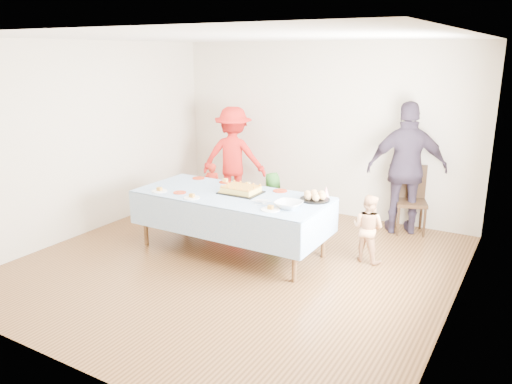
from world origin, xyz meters
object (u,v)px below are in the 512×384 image
(birthday_cake, at_px, (241,190))
(adult_left, at_px, (234,157))
(dining_chair, at_px, (411,195))
(party_table, at_px, (231,198))

(birthday_cake, xyz_separation_m, adult_left, (-1.15, 1.60, 0.02))
(adult_left, bearing_deg, birthday_cake, 108.66)
(birthday_cake, xyz_separation_m, dining_chair, (1.74, 1.87, -0.28))
(dining_chair, bearing_deg, party_table, -152.84)
(birthday_cake, distance_m, adult_left, 1.97)
(birthday_cake, relative_size, dining_chair, 0.53)
(party_table, distance_m, birthday_cake, 0.16)
(adult_left, bearing_deg, dining_chair, 168.28)
(birthday_cake, relative_size, adult_left, 0.31)
(birthday_cake, bearing_deg, party_table, -127.44)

